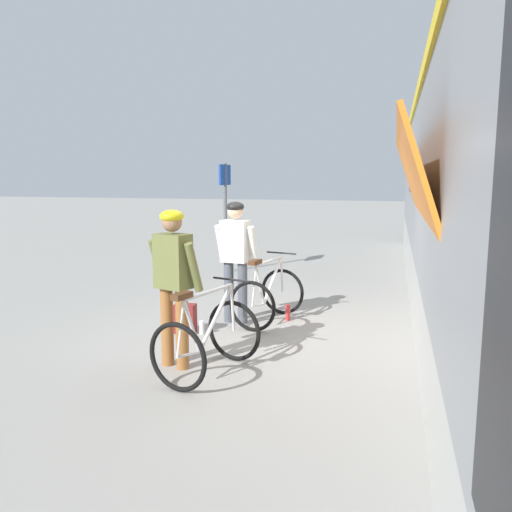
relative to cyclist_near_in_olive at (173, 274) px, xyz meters
name	(u,v)px	position (x,y,z in m)	size (l,w,h in m)	color
ground_plane	(280,336)	(0.89, 1.39, -1.05)	(80.00, 80.00, 0.00)	gray
cyclist_near_in_olive	(173,274)	(0.00, 0.00, 0.00)	(0.66, 0.43, 1.76)	#935B2D
cyclist_far_in_white	(236,251)	(0.13, 1.87, 0.00)	(0.64, 0.36, 1.76)	#4C515B
bicycle_near_silver	(207,339)	(0.44, -0.14, -0.65)	(0.97, 1.22, 0.99)	black
bicycle_far_white	(268,295)	(0.58, 2.00, -0.65)	(0.91, 1.19, 0.99)	black
backpack_on_platform	(185,319)	(-0.38, 1.21, -0.85)	(0.28, 0.18, 0.40)	maroon
water_bottle_near_the_bikes	(288,312)	(0.84, 2.18, -0.93)	(0.07, 0.07, 0.24)	red
water_bottle_by_the_backpack	(202,328)	(-0.14, 1.19, -0.96)	(0.07, 0.07, 0.19)	silver
platform_sign_post	(225,199)	(-1.29, 5.69, 0.57)	(0.08, 0.70, 2.40)	#595B60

